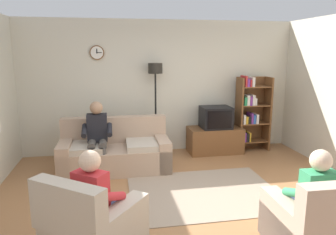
% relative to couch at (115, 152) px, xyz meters
% --- Properties ---
extents(ground_plane, '(12.00, 12.00, 0.00)m').
position_rel_couch_xyz_m(ground_plane, '(0.99, -1.62, -0.31)').
color(ground_plane, '#9E6B42').
extents(back_wall_assembly, '(6.20, 0.17, 2.70)m').
position_rel_couch_xyz_m(back_wall_assembly, '(0.98, 1.04, 1.04)').
color(back_wall_assembly, beige).
rests_on(back_wall_assembly, ground_plane).
extents(couch, '(1.91, 0.89, 0.90)m').
position_rel_couch_xyz_m(couch, '(0.00, 0.00, 0.00)').
color(couch, tan).
rests_on(couch, ground_plane).
extents(tv_stand, '(1.10, 0.56, 0.53)m').
position_rel_couch_xyz_m(tv_stand, '(2.06, 0.63, -0.05)').
color(tv_stand, brown).
rests_on(tv_stand, ground_plane).
extents(tv, '(0.60, 0.49, 0.44)m').
position_rel_couch_xyz_m(tv, '(2.06, 0.61, 0.44)').
color(tv, black).
rests_on(tv, tv_stand).
extents(bookshelf, '(0.68, 0.36, 1.59)m').
position_rel_couch_xyz_m(bookshelf, '(2.86, 0.70, 0.50)').
color(bookshelf, brown).
rests_on(bookshelf, ground_plane).
extents(floor_lamp, '(0.28, 0.28, 1.85)m').
position_rel_couch_xyz_m(floor_lamp, '(0.84, 0.73, 1.14)').
color(floor_lamp, black).
rests_on(floor_lamp, ground_plane).
extents(armchair_near_window, '(1.17, 1.19, 0.90)m').
position_rel_couch_xyz_m(armchair_near_window, '(-0.27, -2.41, -0.02)').
color(armchair_near_window, '#BCAD99').
rests_on(armchair_near_window, ground_plane).
extents(armchair_near_bookshelf, '(0.82, 0.90, 0.90)m').
position_rel_couch_xyz_m(armchair_near_bookshelf, '(1.99, -2.81, -0.02)').
color(armchair_near_bookshelf, tan).
rests_on(armchair_near_bookshelf, ground_plane).
extents(area_rug, '(2.20, 1.70, 0.01)m').
position_rel_couch_xyz_m(area_rug, '(1.28, -1.22, -0.31)').
color(area_rug, gray).
rests_on(area_rug, ground_plane).
extents(person_on_couch, '(0.51, 0.54, 1.24)m').
position_rel_couch_xyz_m(person_on_couch, '(-0.29, -0.11, 0.39)').
color(person_on_couch, black).
rests_on(person_on_couch, ground_plane).
extents(person_in_left_armchair, '(0.62, 0.64, 1.12)m').
position_rel_couch_xyz_m(person_in_left_armchair, '(-0.22, -2.34, 0.29)').
color(person_in_left_armchair, red).
rests_on(person_in_left_armchair, ground_plane).
extents(person_in_right_armchair, '(0.52, 0.54, 1.12)m').
position_rel_couch_xyz_m(person_in_right_armchair, '(2.00, -2.72, 0.29)').
color(person_in_right_armchair, '#338C59').
rests_on(person_in_right_armchair, ground_plane).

